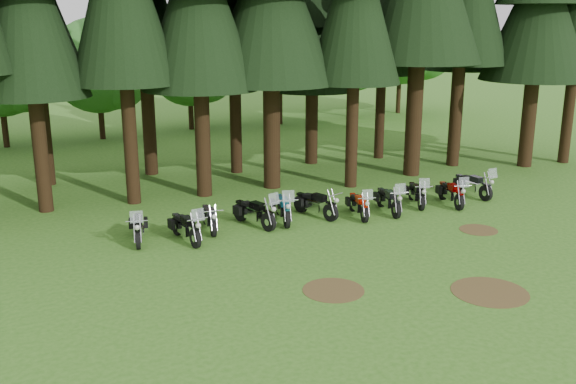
% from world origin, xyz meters
% --- Properties ---
extents(ground, '(120.00, 120.00, 0.00)m').
position_xyz_m(ground, '(0.00, 0.00, 0.00)').
color(ground, '#30671A').
rests_on(ground, ground).
extents(pine_back_4, '(4.94, 4.94, 13.78)m').
position_xyz_m(pine_back_4, '(4.04, 13.25, 8.25)').
color(pine_back_4, '#311F10').
rests_on(pine_back_4, ground).
extents(decid_2, '(6.72, 6.53, 8.40)m').
position_xyz_m(decid_2, '(-10.43, 24.78, 4.95)').
color(decid_2, '#311F10').
rests_on(decid_2, ground).
extents(decid_3, '(6.12, 5.95, 7.65)m').
position_xyz_m(decid_3, '(-4.71, 25.13, 4.51)').
color(decid_3, '#311F10').
rests_on(decid_3, ground).
extents(decid_4, '(5.93, 5.76, 7.41)m').
position_xyz_m(decid_4, '(1.58, 26.32, 4.37)').
color(decid_4, '#311F10').
rests_on(decid_4, ground).
extents(decid_5, '(8.45, 8.21, 10.56)m').
position_xyz_m(decid_5, '(8.29, 25.71, 6.23)').
color(decid_5, '#311F10').
rests_on(decid_5, ground).
extents(decid_6, '(7.06, 6.86, 8.82)m').
position_xyz_m(decid_6, '(14.85, 27.01, 5.20)').
color(decid_6, '#311F10').
rests_on(decid_6, ground).
extents(decid_7, '(8.44, 8.20, 10.55)m').
position_xyz_m(decid_7, '(19.46, 26.83, 6.22)').
color(decid_7, '#311F10').
rests_on(decid_7, ground).
extents(dirt_patch_0, '(1.80, 1.80, 0.01)m').
position_xyz_m(dirt_patch_0, '(-3.00, -2.00, 0.01)').
color(dirt_patch_0, '#4C3D1E').
rests_on(dirt_patch_0, ground).
extents(dirt_patch_1, '(1.40, 1.40, 0.01)m').
position_xyz_m(dirt_patch_1, '(4.50, 0.50, 0.01)').
color(dirt_patch_1, '#4C3D1E').
rests_on(dirt_patch_1, ground).
extents(dirt_patch_2, '(2.20, 2.20, 0.01)m').
position_xyz_m(dirt_patch_2, '(1.00, -4.00, 0.01)').
color(dirt_patch_2, '#4C3D1E').
rests_on(dirt_patch_2, ground).
extents(motorcycle_0, '(0.78, 2.28, 1.43)m').
position_xyz_m(motorcycle_0, '(-7.18, 4.53, 0.48)').
color(motorcycle_0, black).
rests_on(motorcycle_0, ground).
extents(motorcycle_1, '(0.59, 2.34, 1.47)m').
position_xyz_m(motorcycle_1, '(-5.66, 3.86, 0.49)').
color(motorcycle_1, black).
rests_on(motorcycle_1, ground).
extents(motorcycle_2, '(0.43, 2.14, 0.87)m').
position_xyz_m(motorcycle_2, '(-4.53, 4.69, 0.45)').
color(motorcycle_2, black).
rests_on(motorcycle_2, ground).
extents(motorcycle_3, '(0.99, 2.38, 1.51)m').
position_xyz_m(motorcycle_3, '(-2.84, 4.43, 0.51)').
color(motorcycle_3, black).
rests_on(motorcycle_3, ground).
extents(motorcycle_4, '(0.90, 2.43, 1.54)m').
position_xyz_m(motorcycle_4, '(-1.63, 4.51, 0.51)').
color(motorcycle_4, black).
rests_on(motorcycle_4, ground).
extents(motorcycle_5, '(0.87, 2.27, 0.95)m').
position_xyz_m(motorcycle_5, '(-0.22, 4.52, 0.48)').
color(motorcycle_5, black).
rests_on(motorcycle_5, ground).
extents(motorcycle_6, '(0.76, 2.18, 1.38)m').
position_xyz_m(motorcycle_6, '(1.32, 3.79, 0.46)').
color(motorcycle_6, black).
rests_on(motorcycle_6, ground).
extents(motorcycle_7, '(0.75, 2.35, 1.48)m').
position_xyz_m(motorcycle_7, '(2.70, 3.77, 0.49)').
color(motorcycle_7, black).
rests_on(motorcycle_7, ground).
extents(motorcycle_8, '(1.07, 2.19, 1.42)m').
position_xyz_m(motorcycle_8, '(4.36, 4.18, 0.47)').
color(motorcycle_8, black).
rests_on(motorcycle_8, ground).
extents(motorcycle_9, '(0.84, 2.31, 1.46)m').
position_xyz_m(motorcycle_9, '(5.68, 3.59, 0.49)').
color(motorcycle_9, black).
rests_on(motorcycle_9, ground).
extents(motorcycle_10, '(0.46, 2.37, 1.49)m').
position_xyz_m(motorcycle_10, '(7.38, 4.25, 0.50)').
color(motorcycle_10, black).
rests_on(motorcycle_10, ground).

